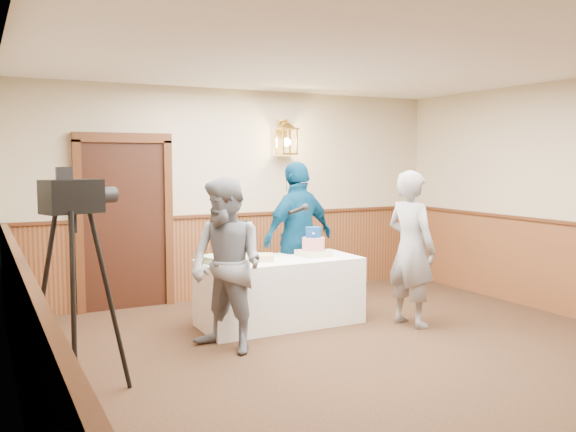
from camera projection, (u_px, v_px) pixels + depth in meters
name	position (u px, v px, depth m)	size (l,w,h in m)	color
ground	(398.00, 373.00, 5.34)	(7.00, 7.00, 0.00)	black
room_shell	(365.00, 197.00, 5.58)	(6.02, 7.02, 2.81)	#BEAD8E
display_table	(280.00, 291.00, 6.89)	(1.80, 0.80, 0.75)	white
tiered_cake	(313.00, 245.00, 7.04)	(0.34, 0.34, 0.34)	beige
sheet_cake_yellow	(258.00, 258.00, 6.71)	(0.34, 0.26, 0.07)	#D0C27C
sheet_cake_green	(217.00, 259.00, 6.61)	(0.34, 0.27, 0.08)	#A2C68C
interviewer	(227.00, 265.00, 5.87)	(1.58, 1.02, 1.69)	slate
baker	(411.00, 249.00, 6.80)	(0.64, 0.42, 1.74)	gray
assistant_p	(299.00, 238.00, 7.38)	(1.08, 0.45, 1.84)	navy
tv_camera_rig	(75.00, 305.00, 4.59)	(0.67, 0.63, 1.72)	black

